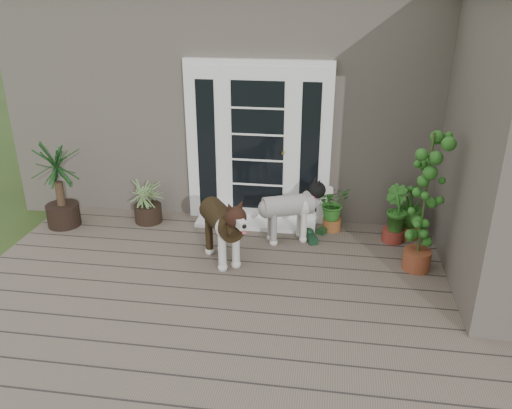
# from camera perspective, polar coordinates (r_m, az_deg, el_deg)

# --- Properties ---
(deck) EXTENTS (6.20, 4.60, 0.12)m
(deck) POSITION_cam_1_polar(r_m,az_deg,el_deg) (5.29, -1.11, -12.24)
(deck) COLOR #6B5B4C
(deck) RESTS_ON ground
(house_main) EXTENTS (7.40, 4.00, 3.10)m
(house_main) POSITION_cam_1_polar(r_m,az_deg,el_deg) (8.67, 3.56, 12.72)
(house_main) COLOR #665E54
(house_main) RESTS_ON ground
(door_unit) EXTENTS (1.90, 0.14, 2.15)m
(door_unit) POSITION_cam_1_polar(r_m,az_deg,el_deg) (6.79, 0.22, 6.70)
(door_unit) COLOR white
(door_unit) RESTS_ON deck
(door_step) EXTENTS (1.60, 0.40, 0.05)m
(door_step) POSITION_cam_1_polar(r_m,az_deg,el_deg) (6.98, -0.03, -2.05)
(door_step) COLOR white
(door_step) RESTS_ON deck
(brindle_dog) EXTENTS (0.86, 1.00, 0.78)m
(brindle_dog) POSITION_cam_1_polar(r_m,az_deg,el_deg) (5.96, -3.79, -2.86)
(brindle_dog) COLOR #302211
(brindle_dog) RESTS_ON deck
(white_dog) EXTENTS (0.92, 0.65, 0.70)m
(white_dog) POSITION_cam_1_polar(r_m,az_deg,el_deg) (6.44, 3.52, -1.17)
(white_dog) COLOR beige
(white_dog) RESTS_ON deck
(spider_plant) EXTENTS (0.71, 0.71, 0.65)m
(spider_plant) POSITION_cam_1_polar(r_m,az_deg,el_deg) (7.11, -11.92, 0.57)
(spider_plant) COLOR #98B972
(spider_plant) RESTS_ON deck
(yucca) EXTENTS (0.84, 0.84, 1.18)m
(yucca) POSITION_cam_1_polar(r_m,az_deg,el_deg) (7.23, -20.94, 2.10)
(yucca) COLOR black
(yucca) RESTS_ON deck
(herb_a) EXTENTS (0.57, 0.57, 0.52)m
(herb_a) POSITION_cam_1_polar(r_m,az_deg,el_deg) (6.82, 8.42, -0.77)
(herb_a) COLOR #29661D
(herb_a) RESTS_ON deck
(herb_b) EXTENTS (0.48, 0.48, 0.52)m
(herb_b) POSITION_cam_1_polar(r_m,az_deg,el_deg) (6.68, 15.00, -1.89)
(herb_b) COLOR #255117
(herb_b) RESTS_ON deck
(herb_c) EXTENTS (0.54, 0.54, 0.60)m
(herb_c) POSITION_cam_1_polar(r_m,az_deg,el_deg) (6.84, 16.56, -1.12)
(herb_c) COLOR #18541C
(herb_c) RESTS_ON deck
(sapling) EXTENTS (0.60, 0.60, 1.66)m
(sapling) POSITION_cam_1_polar(r_m,az_deg,el_deg) (5.88, 18.09, 0.29)
(sapling) COLOR #214F16
(sapling) RESTS_ON deck
(clog_left) EXTENTS (0.25, 0.37, 0.10)m
(clog_left) POSITION_cam_1_polar(r_m,az_deg,el_deg) (6.60, 6.08, -3.54)
(clog_left) COLOR black
(clog_left) RESTS_ON deck
(clog_right) EXTENTS (0.26, 0.32, 0.09)m
(clog_right) POSITION_cam_1_polar(r_m,az_deg,el_deg) (6.84, 7.57, -2.65)
(clog_right) COLOR #163719
(clog_right) RESTS_ON deck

